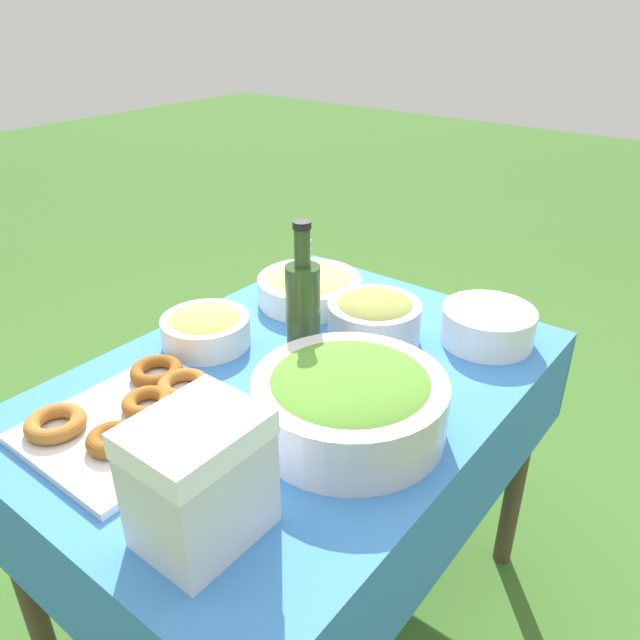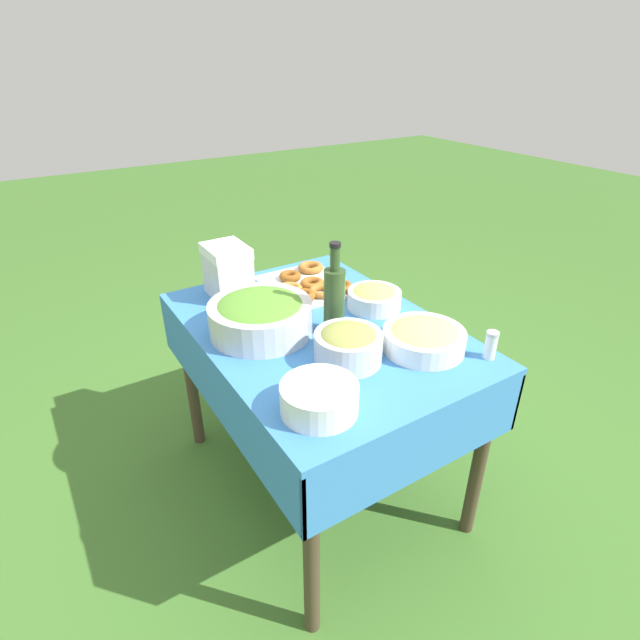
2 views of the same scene
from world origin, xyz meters
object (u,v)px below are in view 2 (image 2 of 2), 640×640
salad_bowl (261,315)px  olive_oil_bottle (334,298)px  cooler_box (228,271)px  olive_bowl (348,344)px  pasta_bowl (424,337)px  fruit_bowl (374,297)px  donut_platter (308,284)px  plate_stack (319,398)px

salad_bowl → olive_oil_bottle: olive_oil_bottle is taller
salad_bowl → cooler_box: size_ratio=1.72×
olive_bowl → pasta_bowl: bearing=73.8°
salad_bowl → pasta_bowl: 0.56m
fruit_bowl → olive_bowl: olive_bowl is taller
salad_bowl → donut_platter: 0.40m
salad_bowl → plate_stack: 0.48m
pasta_bowl → olive_oil_bottle: bearing=-143.5°
pasta_bowl → plate_stack: bearing=-79.1°
olive_bowl → cooler_box: size_ratio=1.03×
plate_stack → olive_oil_bottle: olive_oil_bottle is taller
olive_bowl → cooler_box: cooler_box is taller
fruit_bowl → plate_stack: bearing=-50.8°
salad_bowl → pasta_bowl: salad_bowl is taller
plate_stack → cooler_box: bearing=174.1°
fruit_bowl → olive_bowl: bearing=-49.9°
donut_platter → cooler_box: cooler_box is taller
donut_platter → pasta_bowl: bearing=7.5°
donut_platter → olive_bowl: 0.56m
pasta_bowl → plate_stack: (0.09, -0.46, -0.00)m
pasta_bowl → fruit_bowl: same height
pasta_bowl → cooler_box: (-0.72, -0.38, 0.06)m
olive_bowl → cooler_box: 0.66m
fruit_bowl → olive_bowl: size_ratio=0.94×
olive_oil_bottle → olive_bowl: size_ratio=1.52×
salad_bowl → donut_platter: salad_bowl is taller
pasta_bowl → plate_stack: 0.47m
cooler_box → plate_stack: bearing=-5.9°
salad_bowl → fruit_bowl: salad_bowl is taller
olive_oil_bottle → olive_bowl: 0.20m
salad_bowl → fruit_bowl: size_ratio=1.76×
donut_platter → olive_oil_bottle: 0.38m
pasta_bowl → salad_bowl: bearing=-133.5°
pasta_bowl → olive_bowl: size_ratio=1.26×
salad_bowl → olive_oil_bottle: size_ratio=1.09×
pasta_bowl → fruit_bowl: bearing=171.9°
plate_stack → cooler_box: cooler_box is taller
pasta_bowl → donut_platter: bearing=-172.5°
fruit_bowl → salad_bowl: bearing=-97.4°
plate_stack → fruit_bowl: fruit_bowl is taller
plate_stack → olive_bowl: size_ratio=1.00×
donut_platter → fruit_bowl: bearing=24.3°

